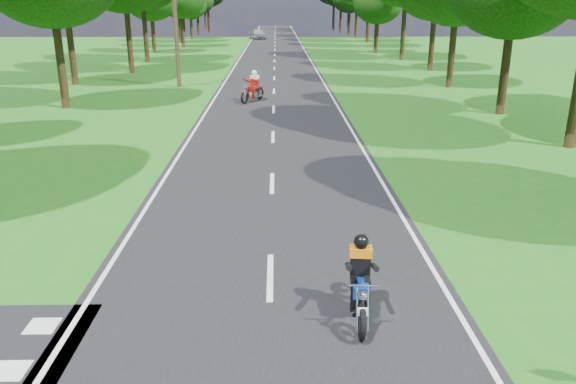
{
  "coord_description": "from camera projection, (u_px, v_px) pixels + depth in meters",
  "views": [
    {
      "loc": [
        0.15,
        -7.93,
        5.17
      ],
      "look_at": [
        0.39,
        4.0,
        1.1
      ],
      "focal_mm": 35.0,
      "sensor_mm": 36.0,
      "label": 1
    }
  ],
  "objects": [
    {
      "name": "ground",
      "position": [
        269.0,
        335.0,
        9.18
      ],
      "size": [
        160.0,
        160.0,
        0.0
      ],
      "primitive_type": "plane",
      "color": "#1C5F15",
      "rests_on": "ground"
    },
    {
      "name": "main_road",
      "position": [
        275.0,
        55.0,
        56.48
      ],
      "size": [
        7.0,
        140.0,
        0.02
      ],
      "primitive_type": "cube",
      "color": "black",
      "rests_on": "ground"
    },
    {
      "name": "road_markings",
      "position": [
        273.0,
        57.0,
        54.7
      ],
      "size": [
        7.4,
        140.0,
        0.01
      ],
      "color": "silver",
      "rests_on": "main_road"
    },
    {
      "name": "telegraph_pole",
      "position": [
        175.0,
        20.0,
        34.24
      ],
      "size": [
        1.2,
        0.26,
        8.0
      ],
      "color": "#382616",
      "rests_on": "ground"
    },
    {
      "name": "rider_near_blue",
      "position": [
        360.0,
        278.0,
        9.49
      ],
      "size": [
        0.72,
        1.76,
        1.43
      ],
      "primitive_type": null,
      "rotation": [
        0.0,
        0.0,
        -0.09
      ],
      "color": "#0D3798",
      "rests_on": "main_road"
    },
    {
      "name": "rider_far_red",
      "position": [
        252.0,
        86.0,
        30.04
      ],
      "size": [
        1.52,
        2.06,
        1.66
      ],
      "primitive_type": null,
      "rotation": [
        0.0,
        0.0,
        -0.49
      ],
      "color": "#AD0D14",
      "rests_on": "main_road"
    },
    {
      "name": "distant_car",
      "position": [
        258.0,
        34.0,
        80.12
      ],
      "size": [
        2.9,
        4.57,
        1.45
      ],
      "primitive_type": "imported",
      "rotation": [
        0.0,
        0.0,
        0.3
      ],
      "color": "#BABCC2",
      "rests_on": "main_road"
    }
  ]
}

